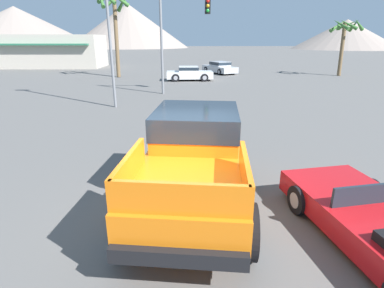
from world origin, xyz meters
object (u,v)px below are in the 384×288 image
(traffic_light_main, at_px, (180,26))
(orange_pickup_truck, at_px, (194,154))
(palm_tree_tall, at_px, (114,14))
(parked_car_white, at_px, (189,73))
(palm_tree_short, at_px, (345,32))
(parked_car_silver, at_px, (220,67))

(traffic_light_main, bearing_deg, orange_pickup_truck, -87.99)
(orange_pickup_truck, xyz_separation_m, palm_tree_tall, (-6.64, 23.66, 4.52))
(parked_car_white, xyz_separation_m, palm_tree_short, (15.05, 3.32, 3.51))
(traffic_light_main, height_order, palm_tree_tall, palm_tree_tall)
(traffic_light_main, height_order, palm_tree_short, traffic_light_main)
(parked_car_silver, relative_size, palm_tree_short, 0.90)
(parked_car_white, bearing_deg, traffic_light_main, -6.98)
(orange_pickup_truck, bearing_deg, traffic_light_main, 98.23)
(orange_pickup_truck, distance_m, palm_tree_short, 28.86)
(orange_pickup_truck, height_order, palm_tree_tall, palm_tree_tall)
(palm_tree_tall, relative_size, palm_tree_short, 1.40)
(palm_tree_short, bearing_deg, traffic_light_main, -146.96)
(palm_tree_tall, xyz_separation_m, palm_tree_short, (21.81, 0.71, -1.52))
(parked_car_white, distance_m, palm_tree_tall, 8.83)
(orange_pickup_truck, relative_size, parked_car_white, 1.24)
(palm_tree_tall, bearing_deg, parked_car_white, -21.08)
(palm_tree_tall, distance_m, palm_tree_short, 21.88)
(orange_pickup_truck, xyz_separation_m, palm_tree_short, (15.17, 24.37, 3.00))
(orange_pickup_truck, distance_m, parked_car_silver, 27.08)
(traffic_light_main, relative_size, palm_tree_short, 1.14)
(parked_car_silver, bearing_deg, parked_car_white, -145.82)
(palm_tree_tall, bearing_deg, palm_tree_short, 1.86)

